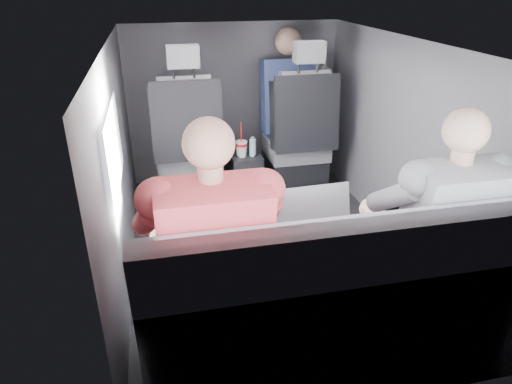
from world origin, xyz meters
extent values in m
plane|color=black|center=(0.00, 0.00, 0.00)|extent=(2.60, 2.60, 0.00)
plane|color=#B2B2AD|center=(0.00, 0.00, 1.35)|extent=(2.60, 2.60, 0.00)
cube|color=#56565B|center=(-0.90, 0.00, 0.68)|extent=(0.02, 2.60, 1.35)
cube|color=#56565B|center=(0.90, 0.00, 0.68)|extent=(0.02, 2.60, 1.35)
cube|color=#56565B|center=(0.00, 1.30, 0.68)|extent=(1.80, 0.02, 1.35)
cube|color=#56565B|center=(0.00, -1.30, 0.68)|extent=(1.80, 0.02, 1.35)
cube|color=white|center=(-0.88, -0.30, 0.90)|extent=(0.02, 0.75, 0.42)
cube|color=black|center=(0.45, 0.67, 0.80)|extent=(0.35, 0.11, 0.59)
cube|color=black|center=(-0.45, 0.92, 0.15)|extent=(0.46, 0.48, 0.30)
cube|color=#5F5E63|center=(-0.45, 0.90, 0.38)|extent=(0.48, 0.46, 0.14)
cube|color=#5F5E63|center=(-0.45, 0.70, 0.75)|extent=(0.38, 0.18, 0.61)
cube|color=black|center=(-0.67, 0.70, 0.72)|extent=(0.08, 0.21, 0.53)
cube|color=black|center=(-0.23, 0.70, 0.72)|extent=(0.08, 0.21, 0.53)
cube|color=black|center=(-0.45, 0.64, 0.74)|extent=(0.50, 0.11, 0.58)
cube|color=#5F5E63|center=(-0.45, 0.66, 1.19)|extent=(0.22, 0.10, 0.15)
cube|color=black|center=(0.45, 0.92, 0.15)|extent=(0.46, 0.48, 0.30)
cube|color=#5F5E63|center=(0.45, 0.90, 0.38)|extent=(0.48, 0.46, 0.14)
cube|color=#5F5E63|center=(0.45, 0.70, 0.75)|extent=(0.38, 0.18, 0.61)
cube|color=black|center=(0.23, 0.70, 0.72)|extent=(0.08, 0.21, 0.53)
cube|color=black|center=(0.67, 0.70, 0.72)|extent=(0.08, 0.21, 0.53)
cube|color=black|center=(0.45, 0.64, 0.74)|extent=(0.50, 0.11, 0.58)
cube|color=#5F5E63|center=(0.45, 0.66, 1.19)|extent=(0.22, 0.10, 0.15)
cube|color=black|center=(0.00, 0.88, 0.20)|extent=(0.24, 0.48, 0.40)
cylinder|color=black|center=(-0.05, 0.76, 0.41)|extent=(0.09, 0.09, 0.01)
cylinder|color=black|center=(0.06, 0.76, 0.41)|extent=(0.09, 0.09, 0.01)
cube|color=#5F5E63|center=(0.00, -1.02, 0.23)|extent=(1.60, 0.50, 0.45)
cube|color=#5F5E63|center=(0.00, -1.25, 0.68)|extent=(1.60, 0.17, 0.47)
cylinder|color=red|center=(-0.04, 0.74, 0.50)|extent=(0.09, 0.09, 0.02)
cylinder|color=white|center=(-0.04, 0.74, 0.52)|extent=(0.09, 0.09, 0.01)
cylinder|color=red|center=(-0.04, 0.74, 0.60)|extent=(0.01, 0.01, 0.15)
cylinder|color=#A8CDE4|center=(0.05, 0.74, 0.47)|extent=(0.05, 0.05, 0.13)
cylinder|color=#A8CDE4|center=(0.05, 0.74, 0.54)|extent=(0.03, 0.03, 0.02)
cube|color=silver|center=(-0.52, -0.72, 0.59)|extent=(0.41, 0.34, 0.02)
cube|color=silver|center=(-0.52, -0.73, 0.60)|extent=(0.32, 0.22, 0.00)
cube|color=silver|center=(-0.52, -0.64, 0.60)|extent=(0.12, 0.08, 0.00)
cube|color=silver|center=(-0.52, -0.88, 0.72)|extent=(0.36, 0.17, 0.24)
cube|color=white|center=(-0.52, -0.87, 0.72)|extent=(0.31, 0.14, 0.21)
cube|color=silver|center=(-0.05, -0.71, 0.59)|extent=(0.41, 0.29, 0.02)
cube|color=silver|center=(-0.05, -0.72, 0.60)|extent=(0.33, 0.17, 0.00)
cube|color=silver|center=(-0.05, -0.63, 0.60)|extent=(0.12, 0.07, 0.00)
cube|color=silver|center=(-0.05, -0.88, 0.73)|extent=(0.40, 0.10, 0.26)
cube|color=white|center=(-0.05, -0.87, 0.73)|extent=(0.35, 0.08, 0.22)
cube|color=black|center=(0.48, -0.78, 0.59)|extent=(0.36, 0.26, 0.02)
cube|color=black|center=(0.48, -0.80, 0.60)|extent=(0.29, 0.15, 0.00)
cube|color=black|center=(0.48, -0.71, 0.60)|extent=(0.11, 0.06, 0.00)
cube|color=black|center=(0.48, -0.93, 0.71)|extent=(0.35, 0.10, 0.23)
cube|color=white|center=(0.48, -0.93, 0.71)|extent=(0.30, 0.08, 0.19)
cube|color=#34353A|center=(-0.60, -0.90, 0.52)|extent=(0.15, 0.45, 0.13)
cube|color=#34353A|center=(-0.38, -0.90, 0.52)|extent=(0.15, 0.45, 0.13)
cube|color=#34353A|center=(-0.60, -0.66, 0.23)|extent=(0.13, 0.13, 0.45)
cube|color=#34353A|center=(-0.38, -0.66, 0.23)|extent=(0.13, 0.13, 0.45)
cube|color=#C2413F|center=(-0.49, -1.10, 0.77)|extent=(0.41, 0.28, 0.56)
sphere|color=tan|center=(-0.49, -1.07, 1.17)|extent=(0.18, 0.18, 0.18)
cylinder|color=tan|center=(-0.70, -0.82, 0.68)|extent=(0.12, 0.28, 0.12)
cylinder|color=tan|center=(-0.29, -0.82, 0.68)|extent=(0.12, 0.28, 0.12)
cube|color=navy|center=(0.40, -0.90, 0.51)|extent=(0.15, 0.44, 0.13)
cube|color=navy|center=(0.62, -0.90, 0.51)|extent=(0.15, 0.44, 0.13)
cube|color=navy|center=(0.40, -0.67, 0.23)|extent=(0.13, 0.13, 0.45)
cube|color=navy|center=(0.62, -0.67, 0.23)|extent=(0.13, 0.13, 0.45)
cube|color=gray|center=(0.51, -1.10, 0.76)|extent=(0.40, 0.27, 0.54)
sphere|color=beige|center=(0.51, -1.07, 1.14)|extent=(0.18, 0.18, 0.18)
cylinder|color=beige|center=(0.31, -0.82, 0.67)|extent=(0.11, 0.27, 0.12)
cylinder|color=beige|center=(0.71, -0.82, 0.67)|extent=(0.11, 0.27, 0.12)
cube|color=navy|center=(0.42, 1.08, 0.78)|extent=(0.42, 0.27, 0.62)
sphere|color=tan|center=(0.42, 1.10, 1.21)|extent=(0.21, 0.21, 0.21)
cube|color=navy|center=(0.42, 1.14, 0.49)|extent=(0.36, 0.42, 0.13)
camera|label=1|loc=(-0.65, -2.55, 1.69)|focal=32.00mm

